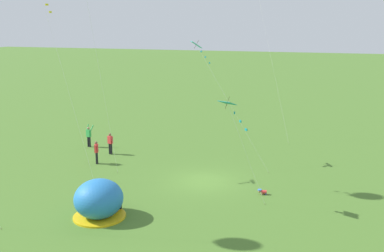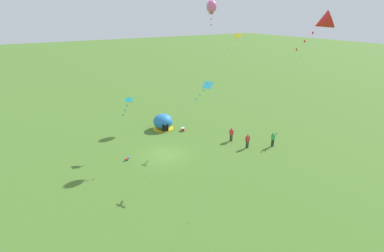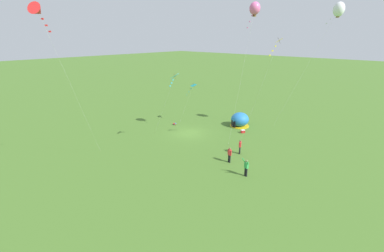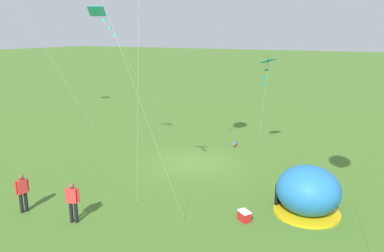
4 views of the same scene
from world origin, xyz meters
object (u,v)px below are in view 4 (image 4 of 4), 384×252
(cooler_box, at_px, (244,216))
(kite_cyan, at_px, (101,17))
(kite_teal, at_px, (267,66))
(toddler_crawling, at_px, (235,144))
(popup_tent, at_px, (308,191))
(person_center_field, at_px, (22,191))
(person_far_back, at_px, (73,200))

(cooler_box, xyz_separation_m, kite_cyan, (9.93, -3.37, 8.17))
(kite_teal, relative_size, kite_cyan, 0.70)
(toddler_crawling, xyz_separation_m, kite_cyan, (5.81, 6.12, 8.21))
(popup_tent, bearing_deg, cooler_box, 41.73)
(toddler_crawling, height_order, person_center_field, person_center_field)
(person_far_back, distance_m, kite_cyan, 10.71)
(cooler_box, bearing_deg, toddler_crawling, -66.54)
(cooler_box, distance_m, kite_teal, 9.86)
(toddler_crawling, xyz_separation_m, kite_teal, (-2.42, 1.45, 5.49))
(person_center_field, bearing_deg, person_far_back, -172.79)
(popup_tent, relative_size, cooler_box, 4.35)
(cooler_box, height_order, kite_teal, kite_teal)
(person_center_field, relative_size, person_far_back, 1.00)
(person_far_back, height_order, kite_cyan, kite_cyan)
(popup_tent, bearing_deg, kite_cyan, -6.95)
(cooler_box, xyz_separation_m, person_far_back, (6.13, 3.34, 0.74))
(cooler_box, bearing_deg, kite_cyan, -18.77)
(cooler_box, relative_size, kite_teal, 0.10)
(kite_teal, bearing_deg, kite_cyan, 29.59)
(toddler_crawling, height_order, kite_teal, kite_teal)
(person_far_back, bearing_deg, cooler_box, -151.40)
(toddler_crawling, bearing_deg, kite_cyan, 46.51)
(popup_tent, height_order, kite_cyan, kite_cyan)
(popup_tent, relative_size, toddler_crawling, 5.07)
(cooler_box, relative_size, person_far_back, 0.37)
(person_center_field, xyz_separation_m, kite_cyan, (1.23, -7.04, 7.43))
(cooler_box, xyz_separation_m, person_center_field, (8.70, 3.67, 0.74))
(cooler_box, distance_m, kite_cyan, 13.30)
(person_center_field, xyz_separation_m, kite_teal, (-7.00, -11.71, 4.70))
(kite_teal, bearing_deg, person_far_back, 68.76)
(kite_teal, distance_m, kite_cyan, 9.85)
(popup_tent, distance_m, person_far_back, 9.78)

